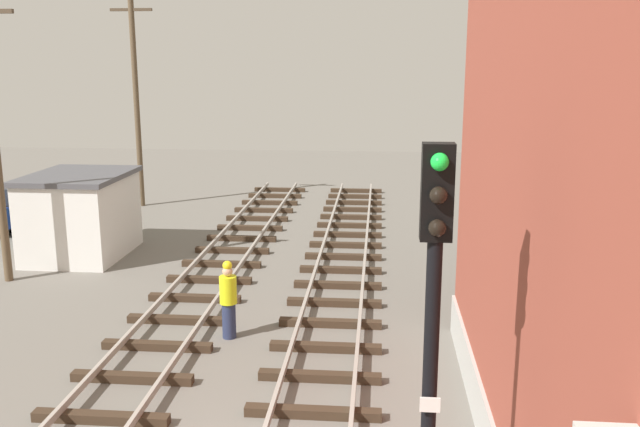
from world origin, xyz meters
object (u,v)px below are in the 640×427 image
object	(u,v)px
utility_pole_far	(136,101)
signal_mast	(432,319)
track_worker_foreground	(228,300)
parked_car_green	(37,208)
control_hut	(81,215)

from	to	relation	value
utility_pole_far	signal_mast	bearing A→B (deg)	-62.49
track_worker_foreground	parked_car_green	bearing A→B (deg)	135.27
control_hut	parked_car_green	xyz separation A→B (m)	(-3.08, 2.97, -0.49)
parked_car_green	control_hut	bearing A→B (deg)	-43.97
signal_mast	track_worker_foreground	world-z (taller)	signal_mast
utility_pole_far	track_worker_foreground	size ratio (longest dim) A/B	4.72
control_hut	track_worker_foreground	world-z (taller)	control_hut
control_hut	track_worker_foreground	xyz separation A→B (m)	(6.34, -6.36, -0.46)
parked_car_green	utility_pole_far	xyz separation A→B (m)	(2.31, 4.95, 3.70)
utility_pole_far	track_worker_foreground	distance (m)	16.37
track_worker_foreground	utility_pole_far	bearing A→B (deg)	116.46
parked_car_green	track_worker_foreground	bearing A→B (deg)	-44.73
control_hut	track_worker_foreground	size ratio (longest dim) A/B	2.03
signal_mast	track_worker_foreground	xyz separation A→B (m)	(-4.08, 7.19, -2.50)
signal_mast	utility_pole_far	size ratio (longest dim) A/B	0.62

